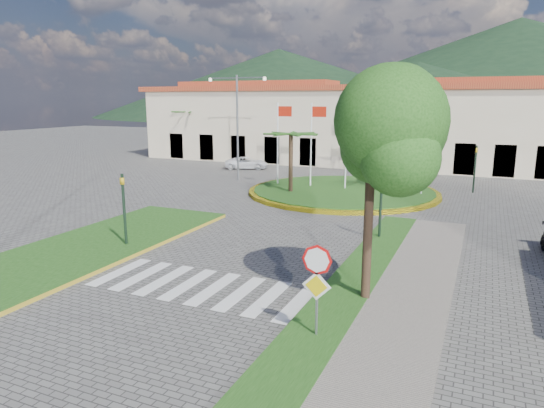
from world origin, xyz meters
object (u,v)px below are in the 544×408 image
at_px(deciduous_tree, 372,136).
at_px(white_van, 247,163).
at_px(roundabout_island, 343,191).
at_px(car_dark_b, 405,165).
at_px(car_dark_a, 300,158).
at_px(stop_sign, 317,277).

relative_size(deciduous_tree, white_van, 1.74).
xyz_separation_m(roundabout_island, car_dark_b, (2.21, 12.05, 0.44)).
relative_size(white_van, car_dark_b, 1.06).
height_order(white_van, car_dark_a, car_dark_a).
relative_size(stop_sign, white_van, 0.68).
height_order(deciduous_tree, white_van, deciduous_tree).
height_order(roundabout_island, car_dark_a, roundabout_island).
relative_size(stop_sign, car_dark_b, 0.72).
bearing_deg(roundabout_island, stop_sign, -76.27).
height_order(stop_sign, car_dark_a, stop_sign).
bearing_deg(car_dark_a, roundabout_island, -164.25).
distance_m(deciduous_tree, car_dark_a, 33.34).
bearing_deg(stop_sign, roundabout_island, 103.73).
bearing_deg(car_dark_b, stop_sign, -174.24).
height_order(roundabout_island, car_dark_b, roundabout_island).
relative_size(deciduous_tree, car_dark_a, 1.95).
distance_m(deciduous_tree, white_van, 30.47).
relative_size(deciduous_tree, car_dark_b, 1.85).
distance_m(deciduous_tree, car_dark_b, 29.59).
bearing_deg(car_dark_b, white_van, 107.66).
bearing_deg(deciduous_tree, white_van, 123.88).
bearing_deg(stop_sign, deciduous_tree, 78.82).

